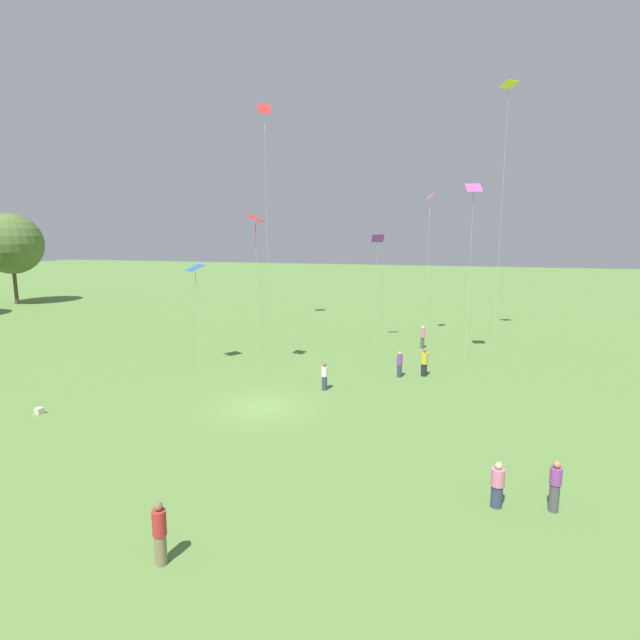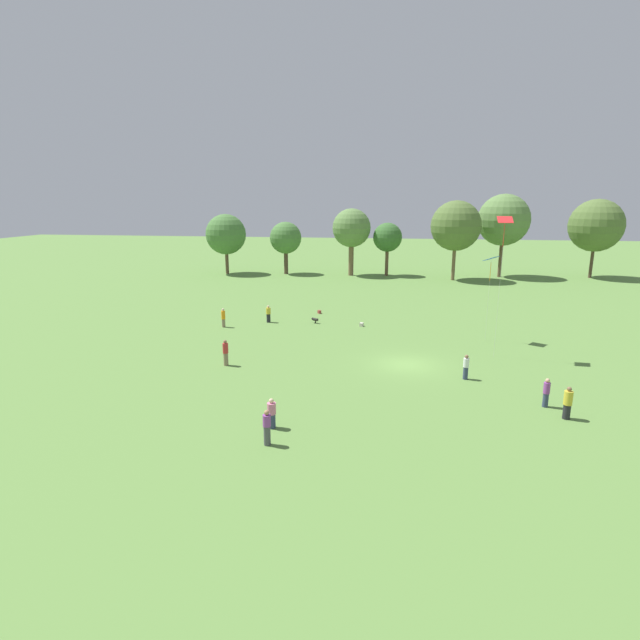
% 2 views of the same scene
% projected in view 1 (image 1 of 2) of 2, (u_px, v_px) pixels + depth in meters
% --- Properties ---
extents(ground_plane, '(240.00, 240.00, 0.00)m').
position_uv_depth(ground_plane, '(262.00, 407.00, 26.08)').
color(ground_plane, '#5B843D').
extents(tree_6, '(7.57, 7.57, 11.44)m').
position_uv_depth(tree_6, '(11.00, 244.00, 62.74)').
color(tree_6, brown).
rests_on(tree_6, ground_plane).
extents(person_0, '(0.48, 0.48, 1.64)m').
position_uv_depth(person_0, '(324.00, 376.00, 28.81)').
color(person_0, '#333D5B').
rests_on(person_0, ground_plane).
extents(person_1, '(0.48, 0.48, 1.79)m').
position_uv_depth(person_1, '(423.00, 337.00, 39.23)').
color(person_1, '#4C4C51').
rests_on(person_1, ground_plane).
extents(person_3, '(0.48, 0.48, 1.67)m').
position_uv_depth(person_3, '(400.00, 364.00, 31.41)').
color(person_3, '#333D5B').
rests_on(person_3, ground_plane).
extents(person_4, '(0.47, 0.47, 1.78)m').
position_uv_depth(person_4, '(424.00, 363.00, 31.64)').
color(person_4, '#232328').
rests_on(person_4, ground_plane).
extents(person_6, '(0.41, 0.41, 1.75)m').
position_uv_depth(person_6, '(555.00, 486.00, 16.20)').
color(person_6, '#4C4C51').
rests_on(person_6, ground_plane).
extents(person_7, '(0.54, 0.54, 1.84)m').
position_uv_depth(person_7, '(160.00, 534.00, 13.57)').
color(person_7, '#847056').
rests_on(person_7, ground_plane).
extents(person_8, '(0.60, 0.60, 1.58)m').
position_uv_depth(person_8, '(497.00, 485.00, 16.47)').
color(person_8, '#333D5B').
rests_on(person_8, ground_plane).
extents(kite_0, '(1.41, 1.42, 6.93)m').
position_uv_depth(kite_0, '(195.00, 270.00, 33.00)').
color(kite_0, blue).
rests_on(kite_0, ground_plane).
extents(kite_1, '(1.44, 1.45, 20.37)m').
position_uv_depth(kite_1, '(508.00, 98.00, 38.28)').
color(kite_1, yellow).
rests_on(kite_1, ground_plane).
extents(kite_2, '(1.07, 0.99, 10.12)m').
position_uv_depth(kite_2, '(255.00, 223.00, 31.23)').
color(kite_2, red).
rests_on(kite_2, ground_plane).
extents(kite_3, '(1.00, 1.14, 8.90)m').
position_uv_depth(kite_3, '(378.00, 242.00, 39.96)').
color(kite_3, purple).
rests_on(kite_3, ground_plane).
extents(kite_4, '(0.91, 0.79, 12.25)m').
position_uv_depth(kite_4, '(430.00, 204.00, 41.10)').
color(kite_4, '#E54C99').
rests_on(kite_4, ground_plane).
extents(kite_5, '(1.19, 1.37, 20.52)m').
position_uv_depth(kite_5, '(265.00, 119.00, 45.09)').
color(kite_5, red).
rests_on(kite_5, ground_plane).
extents(kite_6, '(1.04, 1.18, 12.28)m').
position_uv_depth(kite_6, '(473.00, 194.00, 33.33)').
color(kite_6, '#E54C99').
rests_on(kite_6, ground_plane).
extents(picnic_bag_1, '(0.39, 0.45, 0.32)m').
position_uv_depth(picnic_bag_1, '(39.00, 411.00, 25.11)').
color(picnic_bag_1, beige).
rests_on(picnic_bag_1, ground_plane).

